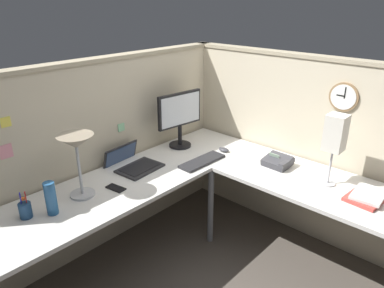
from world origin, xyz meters
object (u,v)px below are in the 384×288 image
laptop (131,163)px  computer_mouse (224,150)px  keyboard (202,161)px  cell_phone (116,188)px  thermos_flask (51,198)px  office_phone (278,162)px  pen_cup (25,210)px  desk_lamp_dome (76,147)px  wall_clock (344,97)px  monitor (180,116)px  desk_lamp_paper (335,135)px  book_stack (367,196)px

laptop → computer_mouse: (0.74, -0.37, -0.01)m
keyboard → cell_phone: keyboard is taller
cell_phone → thermos_flask: thermos_flask is taller
keyboard → office_phone: office_phone is taller
keyboard → pen_cup: pen_cup is taller
keyboard → desk_lamp_dome: size_ratio=0.97×
laptop → desk_lamp_dome: desk_lamp_dome is taller
thermos_flask → wall_clock: wall_clock is taller
keyboard → pen_cup: size_ratio=2.39×
thermos_flask → office_phone: (1.57, -0.70, -0.07)m
monitor → computer_mouse: bearing=-65.0°
pen_cup → computer_mouse: bearing=-9.7°
thermos_flask → cell_phone: bearing=-4.3°
desk_lamp_dome → desk_lamp_paper: size_ratio=0.84×
keyboard → book_stack: (0.32, -1.20, 0.01)m
pen_cup → book_stack: size_ratio=0.60×
monitor → thermos_flask: bearing=-172.6°
laptop → book_stack: 1.75m
monitor → office_phone: (0.23, -0.87, -0.26)m
pen_cup → book_stack: pen_cup is taller
pen_cup → book_stack: (1.66, -1.49, -0.03)m
monitor → pen_cup: 1.49m
cell_phone → office_phone: bearing=-40.0°
book_stack → pen_cup: bearing=138.0°
keyboard → desk_lamp_paper: (0.34, -0.92, 0.37)m
cell_phone → wall_clock: wall_clock is taller
desk_lamp_dome → desk_lamp_paper: (1.30, -1.18, 0.02)m
keyboard → office_phone: 0.61m
monitor → wall_clock: size_ratio=2.27×
keyboard → desk_lamp_dome: desk_lamp_dome is taller
computer_mouse → office_phone: size_ratio=0.49×
pen_cup → wall_clock: (1.99, -1.11, 0.52)m
computer_mouse → wall_clock: 1.07m
office_phone → cell_phone: bearing=149.0°
book_stack → desk_lamp_paper: size_ratio=0.56×
monitor → desk_lamp_dome: monitor is taller
book_stack → wall_clock: size_ratio=1.36×
book_stack → wall_clock: wall_clock is taller
wall_clock → pen_cup: bearing=150.8°
computer_mouse → desk_lamp_dome: size_ratio=0.23×
thermos_flask → desk_lamp_dome: bearing=13.8°
desk_lamp_paper → wall_clock: (0.31, 0.09, 0.19)m
computer_mouse → desk_lamp_paper: desk_lamp_paper is taller
keyboard → desk_lamp_paper: size_ratio=0.81×
desk_lamp_paper → thermos_flask: bearing=144.1°
cell_phone → desk_lamp_paper: size_ratio=0.27×
desk_lamp_dome → thermos_flask: (-0.25, -0.06, -0.25)m
keyboard → desk_lamp_dome: 1.05m
monitor → wall_clock: (0.53, -1.20, 0.28)m
monitor → pen_cup: (-1.47, -0.09, -0.24)m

